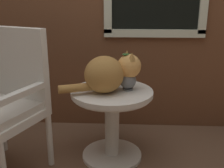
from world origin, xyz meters
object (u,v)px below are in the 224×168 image
(cat, at_px, (109,73))
(pewter_vase_with_ivy, at_px, (128,78))
(wicker_side_table, at_px, (112,112))
(wicker_chair, at_px, (5,97))

(cat, distance_m, pewter_vase_with_ivy, 0.16)
(cat, height_order, pewter_vase_with_ivy, cat)
(wicker_side_table, height_order, wicker_chair, wicker_chair)
(cat, xyz_separation_m, pewter_vase_with_ivy, (0.14, 0.05, -0.05))
(wicker_side_table, relative_size, pewter_vase_with_ivy, 2.25)
(wicker_chair, height_order, pewter_vase_with_ivy, wicker_chair)
(wicker_side_table, xyz_separation_m, cat, (-0.02, -0.03, 0.32))
(wicker_chair, xyz_separation_m, cat, (0.73, 0.14, 0.15))
(wicker_side_table, distance_m, cat, 0.32)
(wicker_chair, distance_m, pewter_vase_with_ivy, 0.89)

